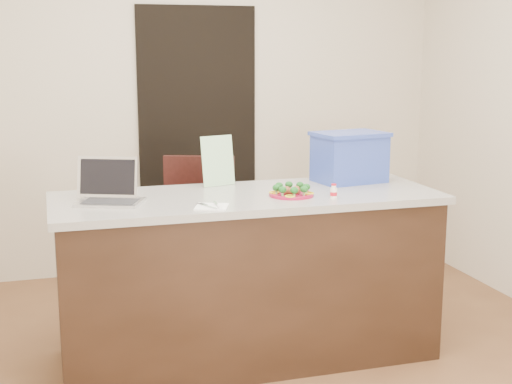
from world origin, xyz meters
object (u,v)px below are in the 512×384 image
object	(u,v)px
laptop	(109,190)
napkin	(212,207)
yogurt_bottle	(334,192)
chair	(203,227)
island	(248,276)
plate	(291,194)
blue_box	(349,157)

from	to	relation	value
laptop	napkin	bearing A→B (deg)	-8.15
yogurt_bottle	chair	bearing A→B (deg)	118.12
island	chair	distance (m)	0.71
island	yogurt_bottle	distance (m)	0.67
island	napkin	size ratio (longest dim) A/B	13.29
plate	blue_box	xyz separation A→B (m)	(0.46, 0.30, 0.14)
laptop	chair	world-z (taller)	laptop
island	plate	world-z (taller)	plate
napkin	laptop	world-z (taller)	laptop
island	chair	xyz separation A→B (m)	(-0.09, 0.69, 0.12)
laptop	blue_box	xyz separation A→B (m)	(1.39, 0.17, 0.09)
chair	napkin	bearing A→B (deg)	-78.85
chair	yogurt_bottle	bearing A→B (deg)	-41.02
island	chair	bearing A→B (deg)	97.64
yogurt_bottle	napkin	bearing A→B (deg)	-177.53
yogurt_bottle	plate	bearing A→B (deg)	147.60
blue_box	plate	bearing A→B (deg)	-156.36
plate	yogurt_bottle	size ratio (longest dim) A/B	3.04
plate	napkin	size ratio (longest dim) A/B	1.52
plate	napkin	bearing A→B (deg)	-162.28
plate	napkin	xyz separation A→B (m)	(-0.47, -0.15, -0.01)
blue_box	napkin	bearing A→B (deg)	-163.53
plate	island	bearing A→B (deg)	152.74
yogurt_bottle	island	bearing A→B (deg)	150.24
plate	blue_box	size ratio (longest dim) A/B	0.53
yogurt_bottle	laptop	world-z (taller)	laptop
island	napkin	world-z (taller)	napkin
island	plate	bearing A→B (deg)	-27.26
laptop	chair	bearing A→B (deg)	69.29
yogurt_bottle	blue_box	xyz separation A→B (m)	(0.27, 0.42, 0.11)
plate	blue_box	bearing A→B (deg)	32.97
napkin	chair	bearing A→B (deg)	80.29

